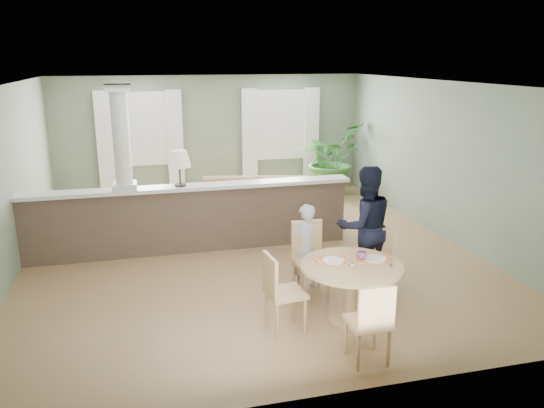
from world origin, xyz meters
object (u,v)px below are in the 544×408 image
object	(u,v)px
child_person	(305,247)
man_person	(365,226)
sofa	(256,201)
chair_near	(371,320)
chair_far_boy	(309,255)
chair_far_man	(377,258)
dining_table	(351,276)
houseplant	(330,159)
chair_side	(280,289)

from	to	relation	value
child_person	man_person	distance (m)	0.87
sofa	chair_near	distance (m)	5.16
chair_far_boy	chair_far_man	bearing A→B (deg)	-12.02
sofa	dining_table	size ratio (longest dim) A/B	2.28
sofa	man_person	world-z (taller)	man_person
houseplant	man_person	world-z (taller)	man_person
chair_side	man_person	distance (m)	1.81
dining_table	chair_near	size ratio (longest dim) A/B	1.33
chair_far_man	man_person	xyz separation A→B (m)	(-0.07, 0.28, 0.36)
dining_table	chair_far_man	world-z (taller)	chair_far_man
dining_table	chair_side	world-z (taller)	chair_side
chair_far_boy	chair_near	distance (m)	1.82
child_person	chair_far_man	bearing A→B (deg)	150.50
sofa	child_person	distance (m)	3.20
sofa	chair_side	bearing A→B (deg)	-86.38
chair_near	chair_side	world-z (taller)	chair_side
houseplant	chair_side	world-z (taller)	houseplant
chair_far_man	chair_side	size ratio (longest dim) A/B	0.93
houseplant	man_person	size ratio (longest dim) A/B	0.97
chair_near	man_person	distance (m)	2.09
dining_table	man_person	distance (m)	1.19
chair_near	child_person	distance (m)	1.97
chair_near	dining_table	bearing A→B (deg)	-99.92
chair_far_boy	dining_table	bearing A→B (deg)	-75.96
sofa	child_person	size ratio (longest dim) A/B	2.30
houseplant	chair_far_boy	size ratio (longest dim) A/B	1.67
chair_side	child_person	bearing A→B (deg)	-38.04
houseplant	chair_far_man	xyz separation A→B (m)	(-1.23, -5.17, -0.34)
chair_far_boy	chair_far_man	xyz separation A→B (m)	(0.90, -0.19, -0.06)
child_person	man_person	size ratio (longest dim) A/B	0.71
chair_far_man	chair_near	world-z (taller)	chair_near
chair_far_boy	chair_side	distance (m)	1.11
chair_near	child_person	world-z (taller)	child_person
dining_table	chair_far_boy	xyz separation A→B (m)	(-0.23, 0.90, -0.04)
chair_near	chair_side	xyz separation A→B (m)	(-0.71, 0.92, 0.01)
dining_table	chair_far_boy	bearing A→B (deg)	104.34
child_person	sofa	bearing A→B (deg)	-99.83
sofa	houseplant	world-z (taller)	houseplant
houseplant	child_person	distance (m)	5.30
houseplant	chair_near	bearing A→B (deg)	-106.89
chair_far_man	man_person	size ratio (longest dim) A/B	0.52
dining_table	chair_far_man	bearing A→B (deg)	46.79
houseplant	chair_far_man	world-z (taller)	houseplant
houseplant	sofa	bearing A→B (deg)	-142.10
chair_far_man	chair_near	xyz separation A→B (m)	(-0.83, -1.63, 0.02)
houseplant	chair_far_boy	bearing A→B (deg)	-113.16
man_person	dining_table	bearing A→B (deg)	57.23
chair_far_boy	sofa	bearing A→B (deg)	89.38
houseplant	child_person	xyz separation A→B (m)	(-2.14, -4.84, -0.22)
chair_near	sofa	bearing A→B (deg)	-89.27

